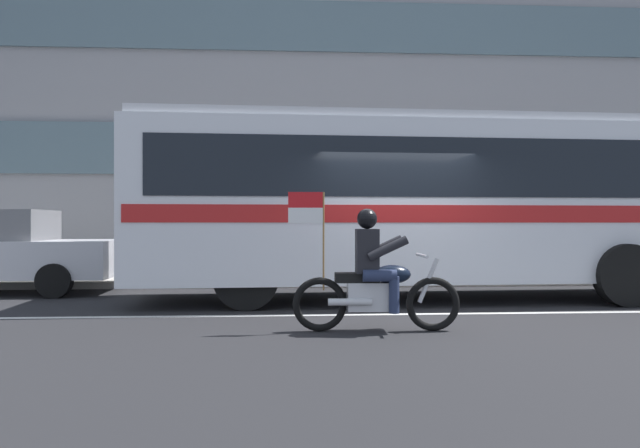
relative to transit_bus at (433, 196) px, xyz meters
name	(u,v)px	position (x,y,z in m)	size (l,w,h in m)	color
ground_plane	(397,309)	(-0.89, -1.19, -1.88)	(60.00, 60.00, 0.00)	black
sidewalk_curb	(357,276)	(-0.89, 3.91, -1.81)	(28.00, 3.80, 0.15)	#B7B2A8
lane_center_stripe	(405,314)	(-0.89, -1.79, -1.88)	(26.60, 0.14, 0.01)	silver
office_building_facade	(347,100)	(-0.89, 6.19, 3.00)	(28.00, 0.89, 9.75)	gray
transit_bus	(433,196)	(0.00, 0.00, 0.00)	(10.78, 3.01, 3.22)	silver
motorcycle_with_rider	(374,279)	(-1.57, -3.16, -1.22)	(2.20, 0.64, 1.78)	black
fire_hydrant	(245,261)	(-3.60, 3.00, -1.36)	(0.22, 0.30, 0.75)	gold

